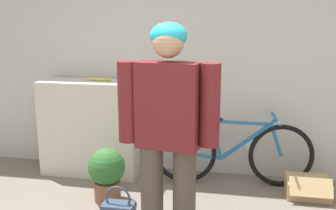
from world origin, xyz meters
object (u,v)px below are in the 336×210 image
person (168,127)px  cardboard_box (308,187)px  bicycle (232,152)px  banana (100,79)px  potted_plant (107,172)px

person → cardboard_box: bearing=52.3°
bicycle → cardboard_box: bicycle is taller
bicycle → banana: (-1.39, 0.07, 0.68)m
banana → potted_plant: 1.03m
person → cardboard_box: 1.81m
banana → cardboard_box: banana is taller
potted_plant → cardboard_box: bearing=13.9°
banana → person: bearing=-53.3°
bicycle → potted_plant: bearing=-157.4°
person → cardboard_box: (1.14, 1.12, -0.85)m
bicycle → cardboard_box: size_ratio=3.99×
person → banana: bearing=134.6°
bicycle → potted_plant: size_ratio=3.17×
person → potted_plant: size_ratio=3.25×
bicycle → banana: size_ratio=5.48×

